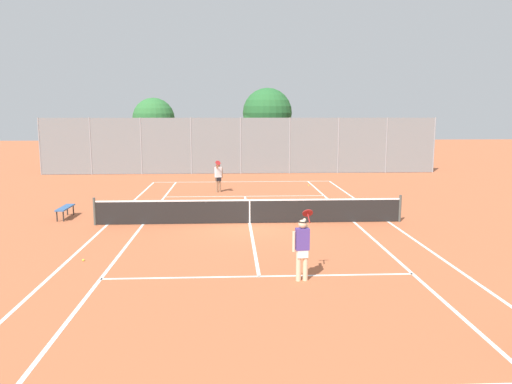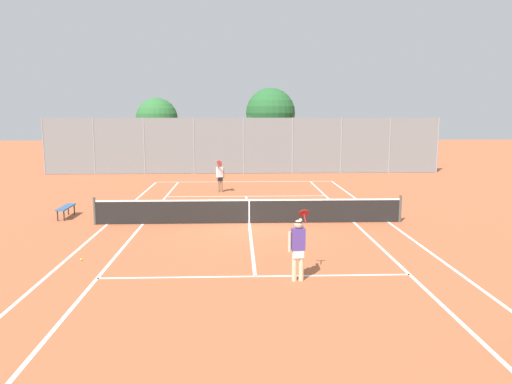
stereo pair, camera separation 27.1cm
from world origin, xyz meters
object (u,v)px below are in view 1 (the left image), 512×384
object	(u,v)px
loose_tennis_ball_1	(144,207)
courtside_bench	(65,208)
loose_tennis_ball_0	(83,260)
tree_behind_right	(266,114)
loose_tennis_ball_2	(309,185)
tree_behind_left	(155,121)
player_near_side	(302,245)
player_far_left	(218,175)
tennis_net	(250,211)

from	to	relation	value
loose_tennis_ball_1	courtside_bench	world-z (taller)	courtside_bench
loose_tennis_ball_0	loose_tennis_ball_1	size ratio (longest dim) A/B	1.00
loose_tennis_ball_1	tree_behind_right	xyz separation A→B (m)	(6.70, 16.32, 4.11)
loose_tennis_ball_2	tree_behind_left	size ratio (longest dim) A/B	0.01
courtside_bench	player_near_side	bearing A→B (deg)	-43.41
tree_behind_right	player_near_side	bearing A→B (deg)	-92.00
courtside_bench	tree_behind_right	world-z (taller)	tree_behind_right
player_near_side	loose_tennis_ball_1	distance (m)	11.87
loose_tennis_ball_2	tree_behind_left	distance (m)	13.94
tree_behind_right	loose_tennis_ball_1	bearing A→B (deg)	-112.32
loose_tennis_ball_2	loose_tennis_ball_0	bearing A→B (deg)	-121.18
player_far_left	loose_tennis_ball_0	size ratio (longest dim) A/B	26.88
tree_behind_left	loose_tennis_ball_1	bearing A→B (deg)	-83.73
player_near_side	courtside_bench	distance (m)	11.83
tennis_net	loose_tennis_ball_2	xyz separation A→B (m)	(3.87, 9.95, -0.48)
player_near_side	loose_tennis_ball_1	bearing A→B (deg)	119.17
tennis_net	loose_tennis_ball_0	world-z (taller)	tennis_net
tree_behind_right	loose_tennis_ball_2	bearing A→B (deg)	-79.42
player_near_side	player_far_left	bearing A→B (deg)	99.64
courtside_bench	tree_behind_left	world-z (taller)	tree_behind_left
courtside_bench	tree_behind_right	xyz separation A→B (m)	(9.52, 18.53, 3.73)
player_far_left	tree_behind_left	xyz separation A→B (m)	(-4.95, 10.87, 2.76)
player_near_side	tree_behind_left	distance (m)	26.66
loose_tennis_ball_2	courtside_bench	xyz separation A→B (m)	(-11.37, -8.59, 0.38)
player_near_side	courtside_bench	world-z (taller)	player_near_side
loose_tennis_ball_2	tennis_net	bearing A→B (deg)	-111.27
tennis_net	tree_behind_left	distance (m)	19.99
tennis_net	loose_tennis_ball_0	size ratio (longest dim) A/B	181.82
player_near_side	loose_tennis_ball_0	xyz separation A→B (m)	(-6.11, 2.00, -0.89)
courtside_bench	tree_behind_right	distance (m)	21.17
player_near_side	courtside_bench	xyz separation A→B (m)	(-8.58, 8.12, -0.52)
tennis_net	tree_behind_right	size ratio (longest dim) A/B	1.94
player_far_left	player_near_side	bearing A→B (deg)	-80.36
tennis_net	loose_tennis_ball_2	world-z (taller)	tennis_net
tennis_net	tree_behind_right	xyz separation A→B (m)	(2.01, 19.89, 3.63)
player_far_left	loose_tennis_ball_1	size ratio (longest dim) A/B	26.88
tennis_net	tree_behind_left	xyz separation A→B (m)	(-6.35, 18.69, 3.18)
player_near_side	loose_tennis_ball_0	size ratio (longest dim) A/B	26.88
player_near_side	loose_tennis_ball_2	bearing A→B (deg)	80.52
tennis_net	tree_behind_left	world-z (taller)	tree_behind_left
tennis_net	tree_behind_left	bearing A→B (deg)	108.75
courtside_bench	player_far_left	bearing A→B (deg)	46.61
player_far_left	tree_behind_left	world-z (taller)	tree_behind_left
player_far_left	loose_tennis_ball_2	world-z (taller)	player_far_left
player_far_left	loose_tennis_ball_2	size ratio (longest dim) A/B	26.88
loose_tennis_ball_2	tree_behind_right	world-z (taller)	tree_behind_right
tennis_net	player_far_left	world-z (taller)	player_far_left
player_near_side	loose_tennis_ball_2	xyz separation A→B (m)	(2.79, 16.71, -0.89)
player_near_side	tree_behind_right	distance (m)	26.86
player_near_side	courtside_bench	size ratio (longest dim) A/B	1.18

